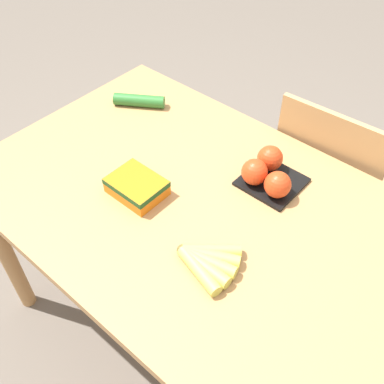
% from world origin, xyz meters
% --- Properties ---
extents(ground_plane, '(12.00, 12.00, 0.00)m').
position_xyz_m(ground_plane, '(0.00, 0.00, 0.00)').
color(ground_plane, '#665B51').
extents(dining_table, '(1.34, 0.89, 0.76)m').
position_xyz_m(dining_table, '(0.00, 0.00, 0.66)').
color(dining_table, '#B27F4C').
rests_on(dining_table, ground_plane).
extents(chair, '(0.44, 0.42, 0.90)m').
position_xyz_m(chair, '(0.19, 0.60, 0.47)').
color(chair, tan).
rests_on(chair, ground_plane).
extents(banana_bunch, '(0.17, 0.17, 0.04)m').
position_xyz_m(banana_bunch, '(0.18, -0.15, 0.78)').
color(banana_bunch, brown).
rests_on(banana_bunch, dining_table).
extents(tomato_pack, '(0.17, 0.17, 0.09)m').
position_xyz_m(tomato_pack, '(0.13, 0.20, 0.81)').
color(tomato_pack, black).
rests_on(tomato_pack, dining_table).
extents(carrot_bag, '(0.16, 0.13, 0.05)m').
position_xyz_m(carrot_bag, '(-0.14, -0.09, 0.80)').
color(carrot_bag, orange).
rests_on(carrot_bag, dining_table).
extents(cucumber_near, '(0.18, 0.14, 0.04)m').
position_xyz_m(cucumber_near, '(-0.46, 0.23, 0.79)').
color(cucumber_near, '#2D702D').
rests_on(cucumber_near, dining_table).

